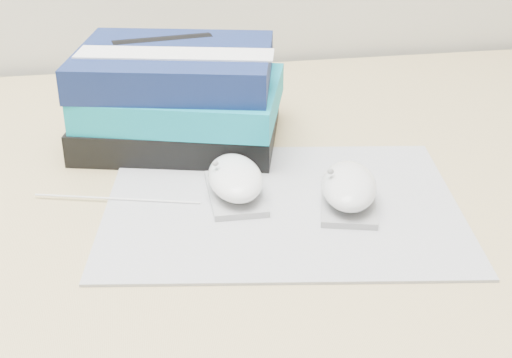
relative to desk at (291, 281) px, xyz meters
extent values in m
cube|color=tan|center=(0.00, -0.06, 0.22)|extent=(1.60, 0.80, 0.03)
cube|color=tan|center=(0.00, 0.32, -0.15)|extent=(1.52, 0.03, 0.35)
cube|color=gray|center=(-0.06, -0.18, 0.24)|extent=(0.43, 0.36, 0.00)
cube|color=#9FA0A2|center=(-0.11, -0.15, 0.24)|extent=(0.06, 0.11, 0.01)
ellipsoid|color=white|center=(-0.11, -0.15, 0.26)|extent=(0.06, 0.11, 0.03)
ellipsoid|color=gray|center=(-0.13, -0.15, 0.28)|extent=(0.01, 0.01, 0.01)
cube|color=gray|center=(0.02, -0.20, 0.24)|extent=(0.09, 0.12, 0.01)
ellipsoid|color=silver|center=(0.02, -0.20, 0.26)|extent=(0.09, 0.12, 0.03)
ellipsoid|color=gray|center=(-0.01, -0.20, 0.28)|extent=(0.01, 0.01, 0.01)
cylinder|color=white|center=(-0.24, -0.14, 0.24)|extent=(0.18, 0.05, 0.00)
cube|color=black|center=(-0.15, 0.03, 0.26)|extent=(0.30, 0.26, 0.04)
cube|color=#0F94AB|center=(-0.15, 0.02, 0.30)|extent=(0.30, 0.26, 0.04)
cube|color=navy|center=(-0.16, 0.03, 0.34)|extent=(0.29, 0.25, 0.04)
cube|color=white|center=(-0.16, 0.01, 0.36)|extent=(0.25, 0.11, 0.00)
cube|color=black|center=(-0.17, 0.08, 0.27)|extent=(0.15, 0.11, 0.08)
cylinder|color=black|center=(-0.17, 0.08, 0.31)|extent=(0.15, 0.11, 0.09)
camera|label=1|loc=(-0.21, -0.86, 0.62)|focal=50.00mm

